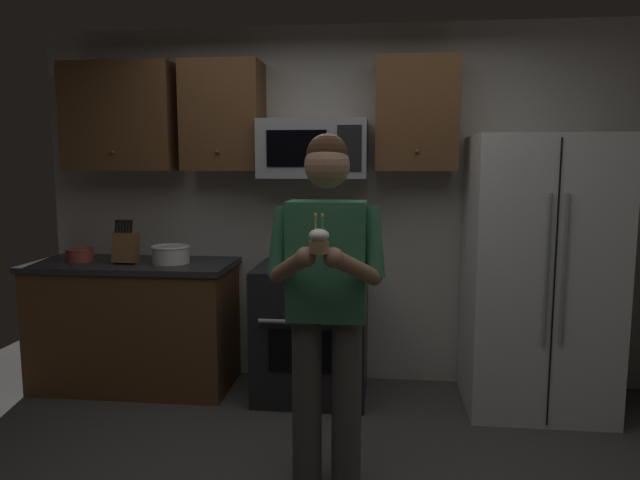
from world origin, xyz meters
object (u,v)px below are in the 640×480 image
bowl_small_colored (80,254)px  person (327,292)px  cupcake (319,241)px  oven_range (312,330)px  refrigerator (538,274)px  bowl_large_white (171,254)px  microwave (314,149)px  knife_block (126,247)px

bowl_small_colored → person: 2.23m
person → cupcake: size_ratio=10.13×
oven_range → bowl_small_colored: (-1.69, 0.02, 0.51)m
refrigerator → person: (-1.28, -1.10, 0.10)m
bowl_small_colored → person: size_ratio=0.11×
refrigerator → bowl_large_white: size_ratio=6.66×
refrigerator → bowl_small_colored: 3.19m
bowl_large_white → cupcake: bearing=-50.3°
microwave → bowl_small_colored: (-1.69, -0.10, -0.75)m
refrigerator → oven_range: bearing=178.5°
microwave → person: 1.47m
refrigerator → knife_block: 2.83m
refrigerator → bowl_large_white: 2.51m
bowl_small_colored → cupcake: bearing=-37.8°
person → cupcake: 0.44m
bowl_large_white → cupcake: cupcake is taller
bowl_large_white → person: (1.22, -1.14, 0.01)m
microwave → refrigerator: bearing=-6.0°
microwave → bowl_small_colored: size_ratio=3.75×
microwave → person: (0.22, -1.26, -0.72)m
oven_range → cupcake: size_ratio=5.36×
microwave → bowl_large_white: microwave is taller
oven_range → cupcake: 1.70m
oven_range → bowl_large_white: bowl_large_white is taller
oven_range → refrigerator: (1.50, -0.04, 0.44)m
oven_range → person: bearing=-79.2°
knife_block → bowl_large_white: bearing=6.0°
oven_range → knife_block: size_ratio=2.91×
refrigerator → cupcake: size_ratio=10.35×
knife_block → bowl_small_colored: knife_block is taller
microwave → knife_block: 1.50m
refrigerator → cupcake: 1.96m
refrigerator → cupcake: bearing=-131.9°
bowl_small_colored → cupcake: size_ratio=1.14×
bowl_small_colored → bowl_large_white: bearing=-1.0°
oven_range → microwave: (0.00, 0.12, 1.26)m
knife_block → bowl_small_colored: 0.38m
oven_range → refrigerator: 1.56m
cupcake → microwave: bearing=97.8°
microwave → knife_block: bearing=-173.6°
knife_block → bowl_large_white: (0.32, 0.03, -0.05)m
refrigerator → knife_block: (-2.82, 0.01, 0.14)m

